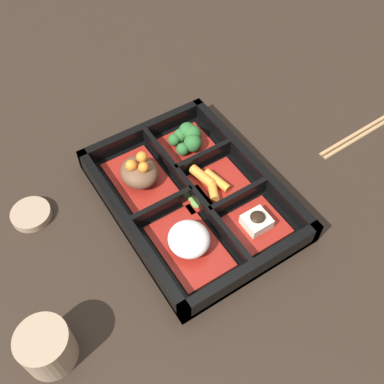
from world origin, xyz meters
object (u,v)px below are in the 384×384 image
(bowl_rice, at_px, (189,241))
(tea_cup, at_px, (46,347))
(chopsticks, at_px, (364,131))
(sauce_dish, at_px, (31,214))

(bowl_rice, relative_size, tea_cup, 1.90)
(chopsticks, height_order, sauce_dish, sauce_dish)
(tea_cup, height_order, chopsticks, tea_cup)
(chopsticks, bearing_deg, tea_cup, 96.38)
(tea_cup, bearing_deg, chopsticks, -83.62)
(tea_cup, distance_m, sauce_dish, 0.22)
(sauce_dish, bearing_deg, bowl_rice, -136.78)
(tea_cup, bearing_deg, sauce_dish, -14.00)
(bowl_rice, bearing_deg, chopsticks, -84.79)
(bowl_rice, relative_size, chopsticks, 0.61)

